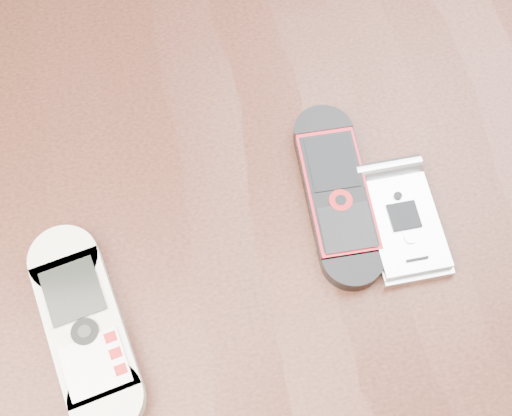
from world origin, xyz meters
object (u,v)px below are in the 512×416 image
object	(u,v)px
table	(251,258)
motorola_razr	(403,223)
nokia_white	(85,327)
nokia_black_red	(337,193)

from	to	relation	value
table	motorola_razr	distance (m)	0.17
nokia_white	motorola_razr	bearing A→B (deg)	-2.66
table	nokia_black_red	size ratio (longest dim) A/B	7.29
nokia_white	nokia_black_red	distance (m)	0.23
table	motorola_razr	xyz separation A→B (m)	(0.12, -0.03, 0.11)
table	nokia_black_red	world-z (taller)	nokia_black_red
nokia_black_red	motorola_razr	bearing A→B (deg)	-36.21
table	nokia_white	distance (m)	0.20
table	nokia_white	xyz separation A→B (m)	(-0.14, -0.07, 0.11)
table	nokia_white	bearing A→B (deg)	-152.99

